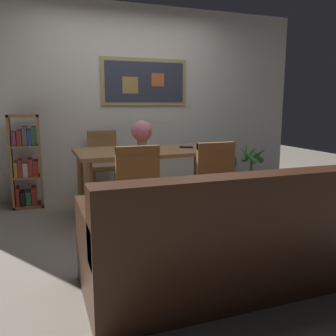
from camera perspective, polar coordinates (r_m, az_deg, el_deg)
ground_plane at (r=3.78m, az=-0.26°, el=-9.24°), size 12.00×12.00×0.00m
wall_back_with_painting at (r=5.13m, az=-6.49°, el=10.61°), size 5.20×0.14×2.60m
dining_table at (r=4.06m, az=-2.81°, el=1.70°), size 1.66×0.92×0.75m
dining_chair_far_left at (r=4.81m, az=-10.20°, el=1.37°), size 0.40×0.41×0.91m
dining_chair_near_right at (r=3.46m, az=6.79°, el=-1.92°), size 0.40×0.41×0.91m
dining_chair_near_left at (r=3.17m, az=-5.27°, el=-3.00°), size 0.40×0.41×0.91m
leather_couch at (r=2.52m, az=7.93°, el=-11.97°), size 1.80×0.84×0.84m
bookshelf at (r=4.70m, az=-21.74°, el=0.68°), size 0.36×0.28×1.14m
potted_ivy at (r=5.48m, az=8.93°, el=0.15°), size 0.38×0.38×0.58m
potted_palm at (r=5.28m, az=13.11°, el=-1.01°), size 0.45×0.41×0.72m
flower_vase at (r=4.07m, az=-4.18°, el=5.72°), size 0.24×0.24×0.33m
tv_remote at (r=4.20m, az=2.93°, el=3.38°), size 0.16×0.11×0.02m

